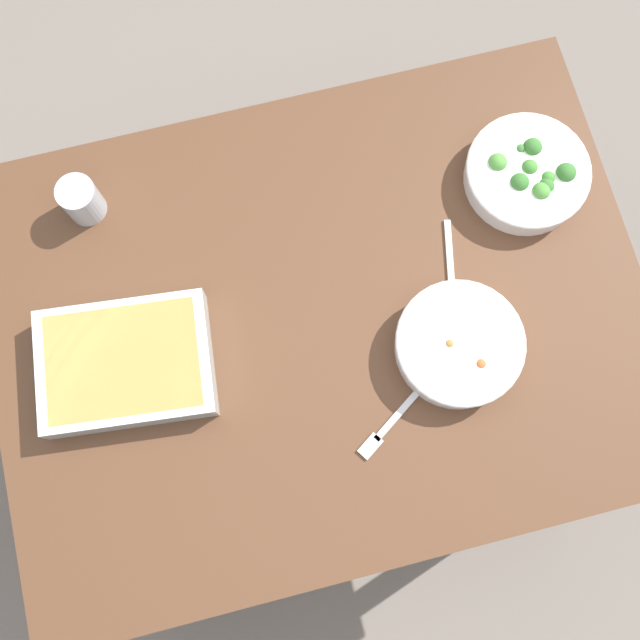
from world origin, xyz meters
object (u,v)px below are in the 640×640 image
at_px(stew_bowl, 459,345).
at_px(spoon_by_stew, 451,278).
at_px(fork_on_table, 390,424).
at_px(broccoli_bowl, 527,174).
at_px(drink_cup, 82,201).
at_px(baking_dish, 125,361).

bearing_deg(stew_bowl, spoon_by_stew, -102.63).
bearing_deg(stew_bowl, fork_on_table, 33.83).
height_order(broccoli_bowl, drink_cup, drink_cup).
bearing_deg(stew_bowl, drink_cup, -35.67).
bearing_deg(baking_dish, fork_on_table, 152.98).
height_order(broccoli_bowl, spoon_by_stew, broccoli_bowl).
distance_m(drink_cup, spoon_by_stew, 0.69).
relative_size(baking_dish, fork_on_table, 2.05).
xyz_separation_m(stew_bowl, fork_on_table, (0.15, 0.10, -0.03)).
relative_size(baking_dish, spoon_by_stew, 1.84).
bearing_deg(fork_on_table, baking_dish, -27.02).
bearing_deg(stew_bowl, broccoli_bowl, -127.59).
xyz_separation_m(stew_bowl, spoon_by_stew, (-0.03, -0.13, -0.03)).
bearing_deg(drink_cup, stew_bowl, 144.33).
relative_size(stew_bowl, drink_cup, 2.70).
bearing_deg(stew_bowl, baking_dish, -11.26).
distance_m(stew_bowl, broccoli_bowl, 0.36).
bearing_deg(drink_cup, baking_dish, 93.60).
bearing_deg(broccoli_bowl, fork_on_table, 46.13).
bearing_deg(broccoli_bowl, drink_cup, -10.19).
distance_m(baking_dish, drink_cup, 0.31).
bearing_deg(baking_dish, spoon_by_stew, -178.73).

